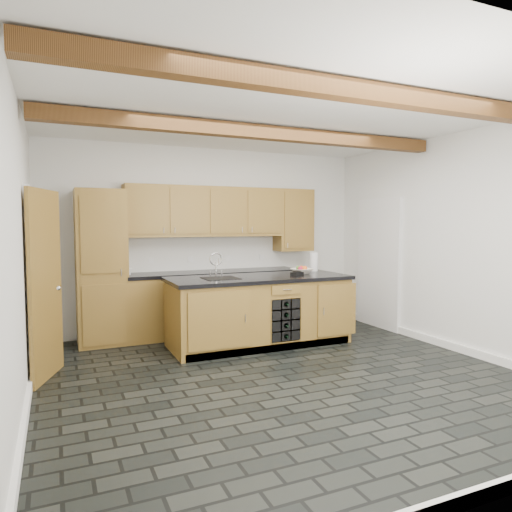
{
  "coord_description": "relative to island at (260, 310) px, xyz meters",
  "views": [
    {
      "loc": [
        -2.21,
        -4.3,
        1.64
      ],
      "look_at": [
        0.04,
        0.8,
        1.25
      ],
      "focal_mm": 32.0,
      "sensor_mm": 36.0,
      "label": 1
    }
  ],
  "objects": [
    {
      "name": "fruit_bowl",
      "position": [
        0.7,
        0.1,
        0.5
      ],
      "size": [
        0.33,
        0.33,
        0.07
      ],
      "primitive_type": "imported",
      "rotation": [
        0.0,
        0.0,
        0.12
      ],
      "color": "silver",
      "rests_on": "island"
    },
    {
      "name": "ground",
      "position": [
        -0.31,
        -1.28,
        -0.46
      ],
      "size": [
        5.0,
        5.0,
        0.0
      ],
      "primitive_type": "plane",
      "color": "black",
      "rests_on": "ground"
    },
    {
      "name": "room_shell",
      "position": [
        -0.39,
        -0.75,
        1.06
      ],
      "size": [
        5.01,
        5.0,
        5.0
      ],
      "color": "white",
      "rests_on": "ground"
    },
    {
      "name": "island",
      "position": [
        0.0,
        0.0,
        0.0
      ],
      "size": [
        2.48,
        0.96,
        0.93
      ],
      "color": "olive",
      "rests_on": "ground"
    },
    {
      "name": "mug",
      "position": [
        -1.61,
        0.89,
        0.52
      ],
      "size": [
        0.13,
        0.13,
        0.11
      ],
      "primitive_type": "imported",
      "rotation": [
        0.0,
        0.0,
        0.2
      ],
      "color": "white",
      "rests_on": "back_cabinetry"
    },
    {
      "name": "kitchen_scale",
      "position": [
        0.54,
        -0.05,
        0.49
      ],
      "size": [
        0.21,
        0.17,
        0.06
      ],
      "rotation": [
        0.0,
        0.0,
        0.42
      ],
      "color": "black",
      "rests_on": "island"
    },
    {
      "name": "back_cabinetry",
      "position": [
        -0.68,
        0.95,
        0.51
      ],
      "size": [
        3.65,
        0.62,
        2.2
      ],
      "color": "olive",
      "rests_on": "ground"
    },
    {
      "name": "fruit_cluster",
      "position": [
        0.7,
        0.1,
        0.54
      ],
      "size": [
        0.16,
        0.17,
        0.07
      ],
      "color": "red",
      "rests_on": "fruit_bowl"
    },
    {
      "name": "paper_towel",
      "position": [
        1.04,
        0.33,
        0.6
      ],
      "size": [
        0.12,
        0.12,
        0.28
      ],
      "primitive_type": "cylinder",
      "color": "white",
      "rests_on": "island"
    },
    {
      "name": "faucet",
      "position": [
        -0.56,
        0.05,
        0.5
      ],
      "size": [
        0.45,
        0.4,
        0.34
      ],
      "color": "black",
      "rests_on": "island"
    }
  ]
}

